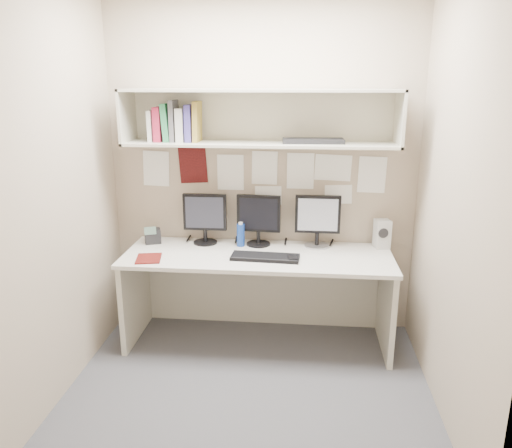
# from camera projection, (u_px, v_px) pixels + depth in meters

# --- Properties ---
(floor) EXTENTS (2.40, 2.00, 0.01)m
(floor) POSITION_uv_depth(u_px,v_px,m) (249.00, 389.00, 3.31)
(floor) COLOR #444449
(floor) RESTS_ON ground
(wall_back) EXTENTS (2.40, 0.02, 2.60)m
(wall_back) POSITION_uv_depth(u_px,v_px,m) (262.00, 170.00, 3.91)
(wall_back) COLOR tan
(wall_back) RESTS_ON ground
(wall_front) EXTENTS (2.40, 0.02, 2.60)m
(wall_front) POSITION_uv_depth(u_px,v_px,m) (220.00, 256.00, 2.00)
(wall_front) COLOR tan
(wall_front) RESTS_ON ground
(wall_left) EXTENTS (0.02, 2.00, 2.60)m
(wall_left) POSITION_uv_depth(u_px,v_px,m) (54.00, 195.00, 3.07)
(wall_left) COLOR tan
(wall_left) RESTS_ON ground
(wall_right) EXTENTS (0.02, 2.00, 2.60)m
(wall_right) POSITION_uv_depth(u_px,v_px,m) (457.00, 204.00, 2.84)
(wall_right) COLOR tan
(wall_right) RESTS_ON ground
(desk) EXTENTS (2.00, 0.70, 0.73)m
(desk) POSITION_uv_depth(u_px,v_px,m) (258.00, 298.00, 3.83)
(desk) COLOR beige
(desk) RESTS_ON floor
(overhead_hutch) EXTENTS (2.00, 0.38, 0.40)m
(overhead_hutch) POSITION_uv_depth(u_px,v_px,m) (261.00, 117.00, 3.66)
(overhead_hutch) COLOR beige
(overhead_hutch) RESTS_ON wall_back
(pinned_papers) EXTENTS (1.92, 0.01, 0.48)m
(pinned_papers) POSITION_uv_depth(u_px,v_px,m) (262.00, 177.00, 3.92)
(pinned_papers) COLOR white
(pinned_papers) RESTS_ON wall_back
(monitor_left) EXTENTS (0.34, 0.19, 0.40)m
(monitor_left) POSITION_uv_depth(u_px,v_px,m) (205.00, 216.00, 3.92)
(monitor_left) COLOR black
(monitor_left) RESTS_ON desk
(monitor_center) EXTENTS (0.34, 0.19, 0.40)m
(monitor_center) POSITION_uv_depth(u_px,v_px,m) (259.00, 217.00, 3.88)
(monitor_center) COLOR black
(monitor_center) RESTS_ON desk
(monitor_right) EXTENTS (0.35, 0.19, 0.40)m
(monitor_right) POSITION_uv_depth(u_px,v_px,m) (318.00, 218.00, 3.84)
(monitor_right) COLOR #A5A5AA
(monitor_right) RESTS_ON desk
(keyboard) EXTENTS (0.50, 0.20, 0.02)m
(keyboard) POSITION_uv_depth(u_px,v_px,m) (265.00, 257.00, 3.62)
(keyboard) COLOR black
(keyboard) RESTS_ON desk
(mouse) EXTENTS (0.08, 0.11, 0.03)m
(mouse) POSITION_uv_depth(u_px,v_px,m) (293.00, 259.00, 3.57)
(mouse) COLOR black
(mouse) RESTS_ON desk
(speaker) EXTENTS (0.13, 0.13, 0.22)m
(speaker) POSITION_uv_depth(u_px,v_px,m) (382.00, 234.00, 3.84)
(speaker) COLOR #B4B5B0
(speaker) RESTS_ON desk
(blue_bottle) EXTENTS (0.06, 0.06, 0.19)m
(blue_bottle) POSITION_uv_depth(u_px,v_px,m) (241.00, 235.00, 3.88)
(blue_bottle) COLOR navy
(blue_bottle) RESTS_ON desk
(maroon_notebook) EXTENTS (0.21, 0.24, 0.01)m
(maroon_notebook) POSITION_uv_depth(u_px,v_px,m) (149.00, 258.00, 3.61)
(maroon_notebook) COLOR #54110E
(maroon_notebook) RESTS_ON desk
(desk_phone) EXTENTS (0.15, 0.15, 0.15)m
(desk_phone) POSITION_uv_depth(u_px,v_px,m) (153.00, 236.00, 3.96)
(desk_phone) COLOR black
(desk_phone) RESTS_ON desk
(book_stack) EXTENTS (0.37, 0.19, 0.30)m
(book_stack) POSITION_uv_depth(u_px,v_px,m) (176.00, 123.00, 3.69)
(book_stack) COLOR beige
(book_stack) RESTS_ON overhead_hutch
(hutch_tray) EXTENTS (0.45, 0.19, 0.03)m
(hutch_tray) POSITION_uv_depth(u_px,v_px,m) (313.00, 141.00, 3.62)
(hutch_tray) COLOR black
(hutch_tray) RESTS_ON overhead_hutch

